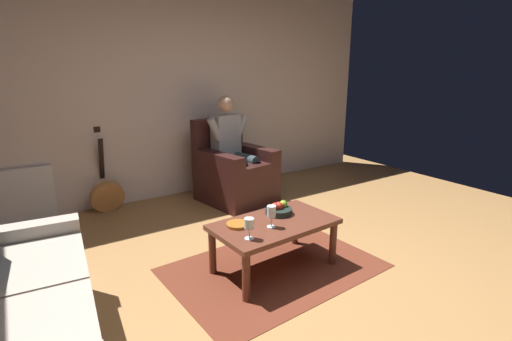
{
  "coord_description": "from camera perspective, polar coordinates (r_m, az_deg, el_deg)",
  "views": [
    {
      "loc": [
        1.95,
        1.78,
        1.63
      ],
      "look_at": [
        -0.11,
        -1.36,
        0.59
      ],
      "focal_mm": 26.45,
      "sensor_mm": 36.0,
      "label": 1
    }
  ],
  "objects": [
    {
      "name": "radiator",
      "position": [
        4.72,
        -31.96,
        -3.35
      ],
      "size": [
        0.64,
        0.06,
        0.61
      ],
      "primitive_type": "cube",
      "color": "white",
      "rests_on": "ground"
    },
    {
      "name": "person_seated",
      "position": [
        4.63,
        -3.52,
        3.68
      ],
      "size": [
        0.62,
        0.64,
        1.29
      ],
      "rotation": [
        0.0,
        0.0,
        0.17
      ],
      "color": "#9FA1A3",
      "rests_on": "ground"
    },
    {
      "name": "decorative_dish",
      "position": [
        3.01,
        -2.79,
        -8.17
      ],
      "size": [
        0.18,
        0.18,
        0.02
      ],
      "primitive_type": "cylinder",
      "color": "#AE6422",
      "rests_on": "coffee_table"
    },
    {
      "name": "rug",
      "position": [
        3.27,
        2.71,
        -14.44
      ],
      "size": [
        1.76,
        1.27,
        0.01
      ],
      "primitive_type": "cube",
      "rotation": [
        0.0,
        0.0,
        0.06
      ],
      "color": "maroon",
      "rests_on": "ground"
    },
    {
      "name": "wine_glass_far",
      "position": [
        2.94,
        2.35,
        -6.41
      ],
      "size": [
        0.07,
        0.07,
        0.18
      ],
      "color": "silver",
      "rests_on": "coffee_table"
    },
    {
      "name": "wine_glass_near",
      "position": [
        2.75,
        -1.05,
        -8.22
      ],
      "size": [
        0.07,
        0.07,
        0.16
      ],
      "color": "silver",
      "rests_on": "coffee_table"
    },
    {
      "name": "fruit_bowl",
      "position": [
        3.24,
        3.49,
        -5.86
      ],
      "size": [
        0.23,
        0.23,
        0.11
      ],
      "color": "black",
      "rests_on": "coffee_table"
    },
    {
      "name": "coffee_table",
      "position": [
        3.11,
        2.8,
        -8.77
      ],
      "size": [
        1.03,
        0.63,
        0.42
      ],
      "rotation": [
        0.0,
        0.0,
        0.06
      ],
      "color": "brown",
      "rests_on": "ground"
    },
    {
      "name": "armchair",
      "position": [
        4.7,
        -3.34,
        -0.44
      ],
      "size": [
        0.87,
        0.95,
        1.01
      ],
      "rotation": [
        0.0,
        0.0,
        0.17
      ],
      "color": "#351917",
      "rests_on": "ground"
    },
    {
      "name": "wall_back",
      "position": [
        5.0,
        -10.49,
        12.1
      ],
      "size": [
        5.78,
        0.06,
        2.73
      ],
      "primitive_type": "cube",
      "color": "beige",
      "rests_on": "ground"
    },
    {
      "name": "ground_plane",
      "position": [
        3.11,
        12.67,
        -16.67
      ],
      "size": [
        6.67,
        6.67,
        0.0
      ],
      "primitive_type": "plane",
      "color": "#A37442"
    },
    {
      "name": "guitar",
      "position": [
        4.69,
        -21.62,
        -3.21
      ],
      "size": [
        0.37,
        0.33,
        0.98
      ],
      "color": "#BC7E42",
      "rests_on": "ground"
    }
  ]
}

